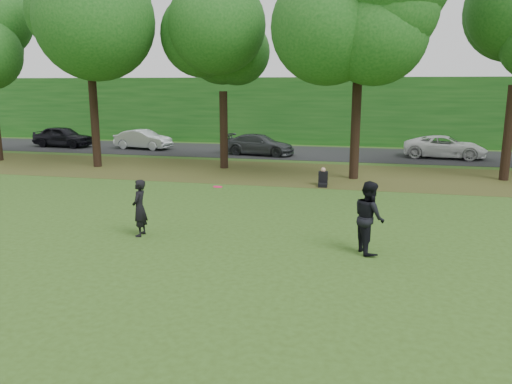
{
  "coord_description": "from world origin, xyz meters",
  "views": [
    {
      "loc": [
        4.71,
        -11.93,
        4.46
      ],
      "look_at": [
        1.43,
        2.34,
        1.3
      ],
      "focal_mm": 35.0,
      "sensor_mm": 36.0,
      "label": 1
    }
  ],
  "objects_px": {
    "player_left": "(140,208)",
    "frisbee": "(218,187)",
    "player_right": "(369,217)",
    "seated_person": "(323,179)"
  },
  "relations": [
    {
      "from": "seated_person",
      "to": "player_right",
      "type": "bearing_deg",
      "value": -81.08
    },
    {
      "from": "frisbee",
      "to": "seated_person",
      "type": "distance_m",
      "value": 9.09
    },
    {
      "from": "player_right",
      "to": "seated_person",
      "type": "relative_size",
      "value": 2.37
    },
    {
      "from": "player_left",
      "to": "player_right",
      "type": "height_order",
      "value": "player_right"
    },
    {
      "from": "player_right",
      "to": "frisbee",
      "type": "distance_m",
      "value": 4.31
    },
    {
      "from": "frisbee",
      "to": "seated_person",
      "type": "xyz_separation_m",
      "value": [
        2.21,
        8.73,
        -1.29
      ]
    },
    {
      "from": "player_left",
      "to": "frisbee",
      "type": "height_order",
      "value": "player_left"
    },
    {
      "from": "player_right",
      "to": "player_left",
      "type": "bearing_deg",
      "value": 67.41
    },
    {
      "from": "player_right",
      "to": "frisbee",
      "type": "bearing_deg",
      "value": 65.97
    },
    {
      "from": "seated_person",
      "to": "frisbee",
      "type": "bearing_deg",
      "value": -108.37
    }
  ]
}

